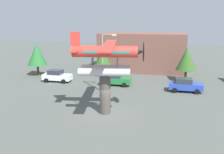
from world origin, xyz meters
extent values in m
plane|color=#515651|center=(0.00, 0.00, 0.00)|extent=(140.00, 140.00, 0.00)
cylinder|color=#4C4742|center=(0.00, 0.00, 2.01)|extent=(1.10, 1.10, 4.03)
cylinder|color=silver|center=(0.17, -0.98, 4.38)|extent=(4.85, 1.53, 0.70)
cylinder|color=#333338|center=(1.27, -0.28, 5.18)|extent=(0.12, 0.12, 0.90)
cylinder|color=#333338|center=(-1.09, -0.70, 5.18)|extent=(0.12, 0.12, 0.90)
cylinder|color=silver|center=(-0.17, 0.98, 4.38)|extent=(4.85, 1.53, 0.70)
cylinder|color=#333338|center=(1.09, 0.70, 5.18)|extent=(0.12, 0.12, 0.90)
cylinder|color=#333338|center=(-1.27, 0.28, 5.18)|extent=(0.12, 0.12, 0.90)
cylinder|color=red|center=(0.00, 0.00, 6.18)|extent=(6.30, 2.16, 1.10)
cube|color=teal|center=(0.20, 0.03, 6.18)|extent=(4.47, 1.88, 0.20)
cone|color=#262628|center=(3.20, 0.57, 6.18)|extent=(0.84, 0.99, 0.88)
cylinder|color=black|center=(3.59, 0.64, 6.18)|extent=(0.35, 1.78, 1.80)
cube|color=red|center=(0.39, 0.07, 6.79)|extent=(2.90, 10.43, 0.12)
cube|color=red|center=(-2.76, -0.49, 6.28)|extent=(1.18, 2.88, 0.10)
cube|color=red|center=(-2.76, -0.49, 7.38)|extent=(0.91, 0.28, 1.30)
cube|color=white|center=(-10.15, 10.87, 0.72)|extent=(4.20, 1.70, 0.80)
cube|color=#2D333D|center=(-10.40, 10.87, 1.44)|extent=(2.00, 1.56, 0.64)
cylinder|color=black|center=(-8.80, 9.97, 0.32)|extent=(0.64, 0.22, 0.64)
cylinder|color=black|center=(-8.80, 11.77, 0.32)|extent=(0.64, 0.22, 0.64)
cylinder|color=black|center=(-11.50, 9.97, 0.32)|extent=(0.64, 0.22, 0.64)
cylinder|color=black|center=(-11.50, 11.77, 0.32)|extent=(0.64, 0.22, 0.64)
cube|color=#237A38|center=(-1.28, 10.83, 0.72)|extent=(4.20, 1.70, 0.80)
cube|color=#2D333D|center=(-1.53, 10.83, 1.44)|extent=(2.00, 1.56, 0.64)
cylinder|color=black|center=(0.07, 9.93, 0.32)|extent=(0.64, 0.22, 0.64)
cylinder|color=black|center=(0.07, 11.73, 0.32)|extent=(0.64, 0.22, 0.64)
cylinder|color=black|center=(-2.63, 9.93, 0.32)|extent=(0.64, 0.22, 0.64)
cylinder|color=black|center=(-2.63, 11.73, 0.32)|extent=(0.64, 0.22, 0.64)
cube|color=#2847B7|center=(8.12, 9.70, 0.72)|extent=(4.20, 1.70, 0.80)
cube|color=#2D333D|center=(7.87, 9.70, 1.44)|extent=(2.00, 1.56, 0.64)
cylinder|color=black|center=(9.47, 8.80, 0.32)|extent=(0.64, 0.22, 0.64)
cylinder|color=black|center=(9.47, 10.60, 0.32)|extent=(0.64, 0.22, 0.64)
cylinder|color=black|center=(6.77, 8.80, 0.32)|extent=(0.64, 0.22, 0.64)
cylinder|color=black|center=(6.77, 10.60, 0.32)|extent=(0.64, 0.22, 0.64)
cylinder|color=gray|center=(-2.23, 7.30, 3.69)|extent=(0.18, 0.18, 7.38)
cylinder|color=gray|center=(-1.43, 7.30, 7.28)|extent=(1.60, 0.12, 0.12)
cube|color=silver|center=(-0.73, 7.30, 7.23)|extent=(0.50, 0.28, 0.20)
cube|color=brown|center=(1.04, 22.00, 3.32)|extent=(14.80, 6.69, 6.64)
cylinder|color=brown|center=(-15.10, 14.18, 0.86)|extent=(0.36, 0.36, 1.73)
cone|color=#287033|center=(-15.10, 14.18, 3.46)|extent=(3.11, 3.11, 3.46)
cylinder|color=brown|center=(-4.51, 15.88, 0.88)|extent=(0.36, 0.36, 1.75)
cone|color=#335B23|center=(-4.51, 15.88, 3.26)|extent=(2.72, 2.72, 3.02)
cylinder|color=brown|center=(8.31, 15.51, 0.85)|extent=(0.36, 0.36, 1.70)
cone|color=#335B23|center=(8.31, 15.51, 3.36)|extent=(3.00, 3.00, 3.33)
camera|label=1|loc=(6.25, -23.72, 9.39)|focal=41.73mm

